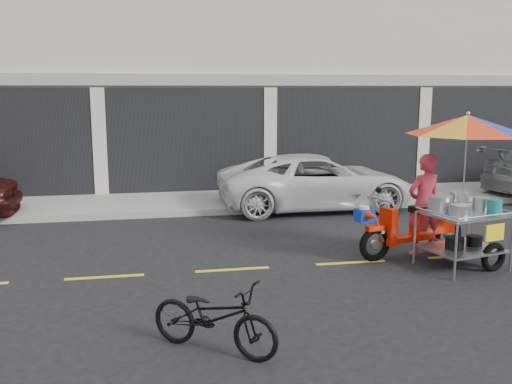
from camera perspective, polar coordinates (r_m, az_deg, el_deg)
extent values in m
plane|color=black|center=(9.74, 9.44, -7.00)|extent=(90.00, 90.00, 0.00)
cube|color=gray|center=(14.85, 2.17, -0.55)|extent=(45.00, 3.00, 0.15)
cube|color=beige|center=(19.53, -1.11, 13.63)|extent=(36.00, 8.00, 8.00)
cube|color=black|center=(15.60, 1.41, 5.08)|extent=(35.28, 0.06, 2.90)
cube|color=gray|center=(15.52, 1.46, 11.15)|extent=(36.00, 0.12, 0.30)
cube|color=gold|center=(9.74, 9.44, -6.98)|extent=(42.00, 0.10, 0.01)
imported|color=silver|center=(13.83, 6.09, 1.04)|extent=(4.76, 2.22, 1.32)
imported|color=black|center=(6.42, -4.22, -12.33)|extent=(1.57, 1.37, 0.82)
torus|color=black|center=(9.83, 11.79, -5.14)|extent=(0.61, 0.25, 0.60)
torus|color=black|center=(10.80, 18.61, -4.07)|extent=(0.61, 0.25, 0.60)
cylinder|color=#9EA0A5|center=(9.83, 11.79, -5.14)|extent=(0.16, 0.10, 0.15)
cylinder|color=#9EA0A5|center=(10.80, 18.61, -4.07)|extent=(0.16, 0.10, 0.15)
cube|color=red|center=(9.76, 11.85, -3.54)|extent=(0.36, 0.20, 0.08)
cylinder|color=#9EA0A5|center=(9.72, 11.89, -2.64)|extent=(0.38, 0.14, 0.85)
cube|color=red|center=(9.91, 13.09, -3.37)|extent=(0.20, 0.38, 0.63)
cube|color=red|center=(10.25, 15.15, -4.40)|extent=(0.88, 0.48, 0.08)
cube|color=red|center=(10.49, 17.22, -2.81)|extent=(0.83, 0.45, 0.42)
cube|color=black|center=(10.38, 16.85, -1.57)|extent=(0.72, 0.40, 0.10)
cylinder|color=#9EA0A5|center=(9.73, 12.56, -0.76)|extent=(0.17, 0.57, 0.04)
sphere|color=black|center=(9.91, 12.16, 0.20)|extent=(0.10, 0.10, 0.10)
cylinder|color=white|center=(9.85, 12.43, -3.87)|extent=(0.15, 0.15, 0.05)
cube|color=navy|center=(9.57, 10.78, -2.28)|extent=(0.32, 0.29, 0.21)
cylinder|color=white|center=(9.54, 10.81, -1.55)|extent=(0.20, 0.20, 0.05)
cone|color=red|center=(9.42, 11.40, -2.37)|extent=(0.24, 0.27, 0.19)
torus|color=black|center=(9.89, 22.65, -6.03)|extent=(0.49, 0.21, 0.48)
cylinder|color=#9EA0A5|center=(9.14, 19.34, -5.70)|extent=(0.05, 0.05, 0.89)
cylinder|color=#9EA0A5|center=(9.82, 15.57, -4.40)|extent=(0.05, 0.05, 0.89)
cylinder|color=#9EA0A5|center=(9.95, 24.22, -4.75)|extent=(0.05, 0.05, 0.89)
cylinder|color=#9EA0A5|center=(10.58, 20.42, -3.63)|extent=(0.05, 0.05, 0.89)
cube|color=#9EA0A5|center=(9.89, 19.88, -5.32)|extent=(1.34, 1.18, 0.03)
cube|color=#9EA0A5|center=(9.76, 20.08, -2.05)|extent=(1.34, 1.18, 0.04)
cylinder|color=#9EA0A5|center=(9.42, 22.09, -2.22)|extent=(1.13, 0.29, 0.03)
cylinder|color=#9EA0A5|center=(10.08, 18.25, -1.19)|extent=(1.13, 0.29, 0.03)
cylinder|color=#9EA0A5|center=(9.36, 17.55, -2.02)|extent=(0.24, 0.93, 0.03)
cylinder|color=#9EA0A5|center=(10.15, 22.46, -1.39)|extent=(0.24, 0.93, 0.03)
cylinder|color=#9EA0A5|center=(10.22, 18.05, -4.71)|extent=(0.22, 0.78, 0.04)
cylinder|color=#9EA0A5|center=(10.10, 18.21, -1.84)|extent=(0.22, 0.78, 0.04)
cube|color=yellow|center=(9.57, 22.77, -3.76)|extent=(0.36, 0.10, 0.26)
cylinder|color=#B7B7BC|center=(9.67, 17.93, -1.20)|extent=(0.45, 0.45, 0.23)
cylinder|color=#B7B7BC|center=(9.96, 19.66, -0.86)|extent=(0.36, 0.36, 0.27)
cylinder|color=#B7B7BC|center=(10.05, 21.56, -1.13)|extent=(0.31, 0.31, 0.19)
cylinder|color=#B7B7BC|center=(9.42, 19.76, -1.82)|extent=(0.36, 0.36, 0.16)
cylinder|color=#1A716F|center=(9.81, 22.74, -1.35)|extent=(0.28, 0.28, 0.23)
cylinder|color=black|center=(9.76, 19.24, -4.83)|extent=(0.35, 0.35, 0.19)
cylinder|color=black|center=(10.05, 21.00, -4.57)|extent=(0.30, 0.30, 0.17)
cylinder|color=#9EA0A5|center=(9.74, 20.16, 2.63)|extent=(0.03, 0.03, 1.57)
sphere|color=#9EA0A5|center=(9.67, 20.46, 7.37)|extent=(0.06, 0.06, 0.06)
imported|color=#BA2D3E|center=(10.29, 16.43, -1.24)|extent=(0.73, 0.56, 1.78)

